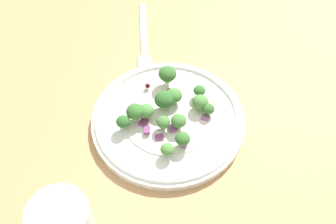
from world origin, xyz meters
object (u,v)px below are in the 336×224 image
broccoli_floret_2 (146,111)px  fork (144,38)px  plate (168,119)px  broccoli_floret_1 (167,74)px  broccoli_floret_0 (199,91)px

broccoli_floret_2 → fork: (18.21, -6.02, -2.92)cm
plate → broccoli_floret_1: size_ratio=8.03×
plate → broccoli_floret_0: size_ratio=12.10×
plate → broccoli_floret_2: broccoli_floret_2 is taller
plate → fork: plate is taller
plate → broccoli_floret_1: (6.40, -2.48, 2.80)cm
broccoli_floret_1 → fork: size_ratio=0.16×
plate → fork: (19.30, -2.95, -0.61)cm
broccoli_floret_2 → fork: bearing=-18.3°
broccoli_floret_1 → broccoli_floret_2: (-5.31, 5.56, -0.49)cm
broccoli_floret_1 → broccoli_floret_2: bearing=133.7°
plate → broccoli_floret_0: 6.72cm
plate → broccoli_floret_0: broccoli_floret_0 is taller
fork → broccoli_floret_0: bearing=-169.6°
broccoli_floret_1 → fork: 13.35cm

